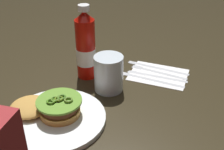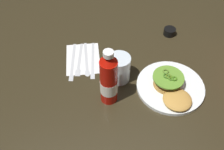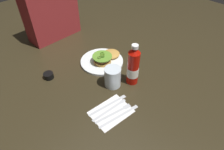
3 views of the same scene
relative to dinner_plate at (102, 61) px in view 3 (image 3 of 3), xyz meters
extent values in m
plane|color=#2D2616|center=(-0.07, -0.11, -0.01)|extent=(3.00, 3.00, 0.00)
cylinder|color=white|center=(0.00, 0.00, 0.00)|extent=(0.26, 0.26, 0.01)
cylinder|color=#BD893D|center=(-0.01, -0.01, 0.02)|extent=(0.11, 0.11, 0.02)
cylinder|color=#512D19|center=(-0.01, -0.01, 0.03)|extent=(0.10, 0.10, 0.02)
cylinder|color=red|center=(-0.01, -0.01, 0.04)|extent=(0.09, 0.09, 0.01)
cylinder|color=#5D902C|center=(-0.01, -0.01, 0.05)|extent=(0.12, 0.12, 0.01)
torus|color=#427817|center=(0.01, 0.00, 0.06)|extent=(0.02, 0.02, 0.01)
torus|color=#547926|center=(-0.03, -0.02, 0.06)|extent=(0.02, 0.02, 0.01)
torus|color=#45711D|center=(0.00, -0.01, 0.06)|extent=(0.02, 0.02, 0.01)
torus|color=#417221|center=(-0.01, -0.02, 0.06)|extent=(0.02, 0.02, 0.01)
torus|color=#4F6F17|center=(-0.01, -0.01, 0.06)|extent=(0.02, 0.02, 0.01)
ellipsoid|color=#BD893D|center=(0.08, -0.01, 0.02)|extent=(0.11, 0.11, 0.03)
cylinder|color=#B30F07|center=(0.00, -0.25, 0.09)|extent=(0.06, 0.06, 0.20)
cone|color=#B30F07|center=(0.00, -0.25, 0.20)|extent=(0.06, 0.06, 0.03)
cylinder|color=white|center=(0.00, -0.25, 0.23)|extent=(0.03, 0.03, 0.02)
cylinder|color=white|center=(0.00, -0.25, 0.07)|extent=(0.06, 0.06, 0.06)
cylinder|color=silver|center=(-0.09, -0.19, 0.05)|extent=(0.09, 0.09, 0.11)
cylinder|color=black|center=(-0.31, 0.11, 0.01)|extent=(0.06, 0.06, 0.03)
cube|color=white|center=(-0.23, -0.31, -0.01)|extent=(0.20, 0.16, 0.00)
cube|color=silver|center=(-0.24, -0.36, 0.00)|extent=(0.20, 0.05, 0.00)
cube|color=silver|center=(-0.15, -0.37, 0.00)|extent=(0.08, 0.03, 0.00)
cube|color=silver|center=(-0.23, -0.33, 0.00)|extent=(0.19, 0.05, 0.00)
cube|color=silver|center=(-0.15, -0.34, 0.00)|extent=(0.04, 0.03, 0.00)
cube|color=silver|center=(-0.23, -0.30, 0.00)|extent=(0.20, 0.03, 0.00)
ellipsoid|color=silver|center=(-0.15, -0.31, 0.00)|extent=(0.04, 0.03, 0.00)
cube|color=silver|center=(-0.23, -0.27, 0.00)|extent=(0.19, 0.04, 0.00)
cube|color=silver|center=(-0.15, -0.28, 0.00)|extent=(0.08, 0.03, 0.00)
cube|color=maroon|center=(-0.02, 0.48, 0.18)|extent=(0.36, 0.15, 0.38)
camera|label=1|loc=(-0.30, 0.53, 0.48)|focal=45.34mm
camera|label=2|loc=(0.58, -0.36, 0.79)|focal=41.56mm
camera|label=3|loc=(-0.64, -0.72, 0.76)|focal=31.63mm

